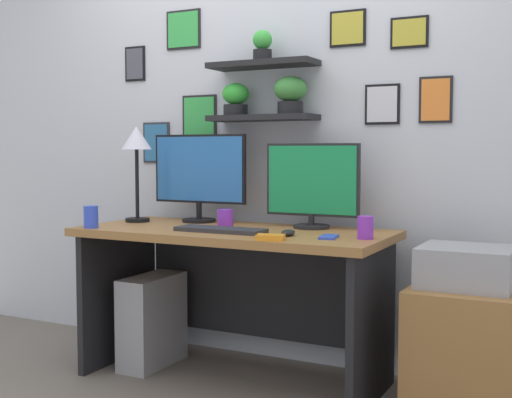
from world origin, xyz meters
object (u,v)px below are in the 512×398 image
(desk, at_px, (238,271))
(cell_phone, at_px, (329,237))
(pen_cup, at_px, (365,228))
(coffee_mug, at_px, (225,218))
(scissors_tray, at_px, (270,237))
(drawer_cabinet, at_px, (464,351))
(monitor_left, at_px, (199,174))
(computer_tower_left, at_px, (152,321))
(monitor_right, at_px, (312,185))
(water_cup, at_px, (91,217))
(computer_mouse, at_px, (288,233))
(printer, at_px, (466,267))
(desk_lamp, at_px, (137,147))
(keyboard, at_px, (221,230))

(desk, height_order, cell_phone, cell_phone)
(pen_cup, bearing_deg, coffee_mug, 171.85)
(scissors_tray, bearing_deg, drawer_cabinet, 23.05)
(monitor_left, relative_size, pen_cup, 5.54)
(drawer_cabinet, relative_size, computer_tower_left, 1.17)
(monitor_right, height_order, water_cup, monitor_right)
(computer_mouse, bearing_deg, cell_phone, 5.66)
(scissors_tray, distance_m, computer_tower_left, 1.02)
(desk, relative_size, printer, 4.04)
(computer_mouse, distance_m, scissors_tray, 0.16)
(computer_mouse, relative_size, water_cup, 0.82)
(desk, distance_m, desk_lamp, 0.88)
(keyboard, bearing_deg, pen_cup, 5.43)
(water_cup, bearing_deg, desk, 26.51)
(desk, height_order, monitor_right, monitor_right)
(printer, bearing_deg, pen_cup, -165.93)
(desk, xyz_separation_m, computer_tower_left, (-0.49, -0.06, -0.30))
(monitor_right, bearing_deg, scissors_tray, -88.72)
(printer, bearing_deg, keyboard, -171.29)
(scissors_tray, bearing_deg, monitor_right, 91.28)
(monitor_right, xyz_separation_m, water_cup, (-0.98, -0.49, -0.16))
(desk, distance_m, computer_tower_left, 0.58)
(computer_mouse, height_order, pen_cup, pen_cup)
(computer_mouse, height_order, scissors_tray, computer_mouse)
(monitor_left, height_order, desk_lamp, desk_lamp)
(drawer_cabinet, bearing_deg, scissors_tray, -156.95)
(monitor_left, distance_m, monitor_right, 0.65)
(monitor_right, height_order, pen_cup, monitor_right)
(keyboard, relative_size, water_cup, 4.00)
(scissors_tray, xyz_separation_m, printer, (0.76, 0.32, -0.12))
(coffee_mug, bearing_deg, computer_tower_left, -172.75)
(water_cup, bearing_deg, monitor_left, 56.16)
(pen_cup, relative_size, printer, 0.26)
(desk_lamp, height_order, pen_cup, desk_lamp)
(monitor_right, height_order, computer_tower_left, monitor_right)
(printer, bearing_deg, monitor_left, 173.08)
(keyboard, bearing_deg, desk, 90.53)
(water_cup, bearing_deg, desk_lamp, 85.01)
(desk_lamp, height_order, scissors_tray, desk_lamp)
(cell_phone, relative_size, coffee_mug, 1.56)
(cell_phone, bearing_deg, keyboard, 171.63)
(desk, relative_size, monitor_left, 2.77)
(monitor_right, xyz_separation_m, computer_mouse, (0.02, -0.34, -0.20))
(cell_phone, distance_m, water_cup, 1.20)
(printer, bearing_deg, water_cup, -169.73)
(cell_phone, bearing_deg, printer, 3.91)
(desk_lamp, bearing_deg, monitor_right, 9.09)
(printer, bearing_deg, coffee_mug, 179.70)
(drawer_cabinet, bearing_deg, monitor_right, 167.40)
(coffee_mug, xyz_separation_m, water_cup, (-0.58, -0.32, 0.01))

